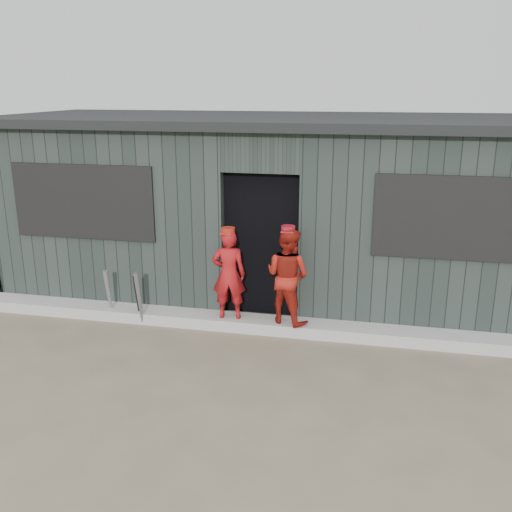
% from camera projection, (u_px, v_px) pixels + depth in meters
% --- Properties ---
extents(ground, '(80.00, 80.00, 0.00)m').
position_uv_depth(ground, '(218.00, 402.00, 5.70)').
color(ground, brown).
rests_on(ground, ground).
extents(curb, '(8.00, 0.36, 0.15)m').
position_uv_depth(curb, '(256.00, 324.00, 7.38)').
color(curb, '#A1A29C').
rests_on(curb, ground).
extents(bat_left, '(0.11, 0.24, 0.72)m').
position_uv_depth(bat_left, '(109.00, 294.00, 7.61)').
color(bat_left, gray).
rests_on(bat_left, ground).
extents(bat_mid, '(0.07, 0.20, 0.77)m').
position_uv_depth(bat_mid, '(139.00, 299.00, 7.39)').
color(bat_mid, slate).
rests_on(bat_mid, ground).
extents(bat_right, '(0.13, 0.27, 0.69)m').
position_uv_depth(bat_right, '(138.00, 299.00, 7.51)').
color(bat_right, black).
rests_on(bat_right, ground).
extents(player_red_left, '(0.47, 0.34, 1.17)m').
position_uv_depth(player_red_left, '(229.00, 274.00, 7.24)').
color(player_red_left, '#A21316').
rests_on(player_red_left, curb).
extents(player_red_right, '(0.73, 0.67, 1.23)m').
position_uv_depth(player_red_right, '(287.00, 276.00, 7.10)').
color(player_red_right, maroon).
rests_on(player_red_right, curb).
extents(player_grey_back, '(0.67, 0.51, 1.23)m').
position_uv_depth(player_grey_back, '(313.00, 273.00, 7.67)').
color(player_grey_back, '#B5B5B5').
rests_on(player_grey_back, ground).
extents(dugout, '(8.30, 3.30, 2.62)m').
position_uv_depth(dugout, '(280.00, 206.00, 8.61)').
color(dugout, black).
rests_on(dugout, ground).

